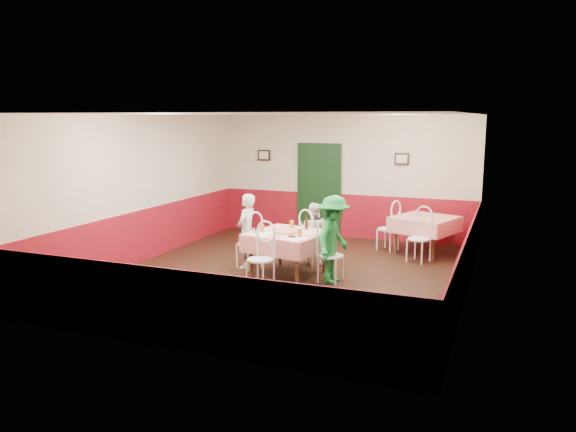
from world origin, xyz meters
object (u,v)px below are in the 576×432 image
at_px(chair_left, 249,244).
at_px(chair_second_a, 388,229).
at_px(glass_a, 262,228).
at_px(wallet, 292,237).
at_px(chair_far, 312,241).
at_px(diner_left, 247,231).
at_px(chair_right, 331,256).
at_px(chair_second_b, 419,239).
at_px(pizza, 286,232).
at_px(glass_c, 292,224).
at_px(beer_bottle, 306,223).
at_px(diner_far, 313,233).
at_px(glass_b, 299,233).
at_px(diner_right, 334,239).
at_px(second_table, 424,235).
at_px(chair_near, 260,260).
at_px(main_table, 288,254).

height_order(chair_left, chair_second_a, same).
height_order(glass_a, wallet, glass_a).
distance_m(chair_far, diner_left, 1.26).
bearing_deg(chair_right, chair_second_b, -25.94).
relative_size(chair_left, chair_second_a, 1.00).
xyz_separation_m(chair_far, wallet, (0.06, -1.20, 0.32)).
xyz_separation_m(chair_far, chair_second_b, (1.86, 0.89, 0.00)).
relative_size(pizza, glass_c, 3.39).
bearing_deg(chair_second_b, glass_c, -127.97).
height_order(beer_bottle, diner_far, diner_far).
relative_size(glass_b, glass_c, 0.99).
relative_size(chair_far, diner_right, 0.61).
height_order(glass_b, diner_right, diner_right).
distance_m(chair_second_b, wallet, 2.78).
height_order(chair_far, glass_b, chair_far).
bearing_deg(chair_second_a, chair_right, 11.22).
height_order(second_table, pizza, pizza).
height_order(chair_near, glass_c, chair_near).
bearing_deg(second_table, beer_bottle, -130.94).
xyz_separation_m(chair_near, wallet, (0.37, 0.47, 0.32)).
bearing_deg(chair_second_a, diner_right, 12.29).
bearing_deg(beer_bottle, main_table, -117.25).
height_order(diner_far, diner_right, diner_right).
distance_m(chair_second_b, pizza, 2.71).
distance_m(chair_near, diner_far, 1.76).
relative_size(second_table, glass_a, 7.88).
bearing_deg(wallet, diner_right, 27.20).
bearing_deg(second_table, glass_a, -132.43).
bearing_deg(beer_bottle, chair_second_a, 63.06).
distance_m(chair_far, diner_far, 0.14).
bearing_deg(chair_near, pizza, 90.87).
bearing_deg(beer_bottle, second_table, 49.06).
xyz_separation_m(chair_right, glass_b, (-0.51, -0.13, 0.38)).
relative_size(chair_near, glass_a, 6.33).
distance_m(chair_far, glass_a, 1.23).
relative_size(chair_far, glass_c, 6.80).
bearing_deg(main_table, chair_second_b, 40.66).
distance_m(glass_c, diner_far, 0.58).
distance_m(chair_second_a, chair_second_b, 1.06).
xyz_separation_m(glass_b, beer_bottle, (-0.12, 0.68, 0.04)).
distance_m(main_table, chair_left, 0.85).
relative_size(pizza, beer_bottle, 2.04).
bearing_deg(chair_near, second_table, 66.62).
height_order(chair_left, glass_c, chair_left).
relative_size(chair_right, chair_far, 1.00).
distance_m(chair_left, glass_c, 0.87).
distance_m(main_table, beer_bottle, 0.66).
height_order(chair_right, glass_c, chair_right).
distance_m(second_table, diner_far, 2.45).
bearing_deg(main_table, chair_second_a, 63.01).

